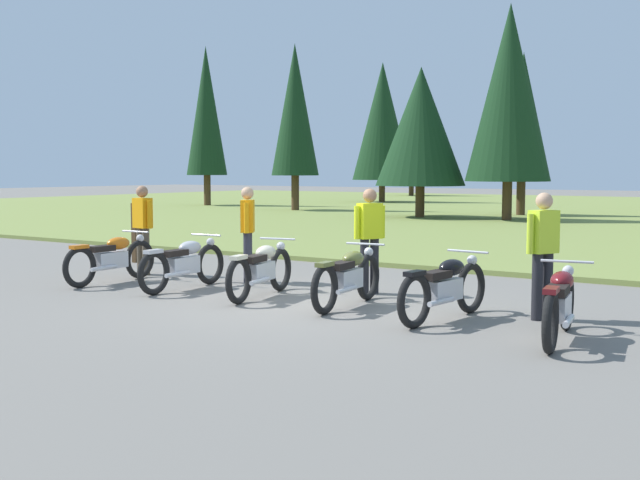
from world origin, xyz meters
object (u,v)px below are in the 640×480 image
rider_checking_bike (543,248)px  rider_near_row_end (248,228)px  motorcycle_cream (261,269)px  motorcycle_maroon (560,303)px  motorcycle_silver (184,263)px  motorcycle_orange (112,258)px  motorcycle_olive (348,277)px  motorcycle_black (445,287)px  rider_in_hivis_vest (143,224)px  trail_marker_post (135,233)px  rider_with_back_turned (370,234)px

rider_checking_bike → rider_near_row_end: size_ratio=1.00×
motorcycle_cream → motorcycle_maroon: 4.85m
motorcycle_silver → rider_checking_bike: (5.77, 0.65, 0.51)m
motorcycle_maroon → rider_near_row_end: rider_near_row_end is taller
motorcycle_orange → motorcycle_maroon: same height
motorcycle_orange → motorcycle_olive: (4.70, 0.22, 0.00)m
motorcycle_orange → rider_checking_bike: size_ratio=1.26×
motorcycle_black → motorcycle_maroon: bearing=-14.9°
motorcycle_black → rider_in_hivis_vest: (-6.66, 1.06, 0.51)m
motorcycle_cream → trail_marker_post: (-5.09, 2.19, 0.19)m
rider_near_row_end → motorcycle_maroon: bearing=-16.6°
motorcycle_maroon → rider_in_hivis_vest: rider_in_hivis_vest is taller
motorcycle_olive → rider_with_back_turned: size_ratio=1.26×
motorcycle_maroon → rider_with_back_turned: 4.07m
motorcycle_black → rider_checking_bike: (1.04, 0.76, 0.51)m
motorcycle_cream → motorcycle_olive: same height
motorcycle_orange → rider_in_hivis_vest: bearing=108.5°
rider_checking_bike → rider_with_back_turned: 3.07m
motorcycle_orange → motorcycle_olive: bearing=2.6°
motorcycle_orange → rider_with_back_turned: bearing=18.4°
motorcycle_silver → motorcycle_maroon: size_ratio=1.01×
motorcycle_black → rider_near_row_end: (-4.39, 1.37, 0.51)m
motorcycle_cream → rider_in_hivis_vest: 3.63m
rider_near_row_end → motorcycle_olive: bearing=-23.0°
motorcycle_silver → motorcycle_olive: same height
rider_with_back_turned → trail_marker_post: (-6.30, 0.96, -0.32)m
motorcycle_olive → motorcycle_black: 1.60m
motorcycle_cream → rider_with_back_turned: (1.22, 1.23, 0.51)m
rider_in_hivis_vest → rider_with_back_turned: bearing=4.2°
motorcycle_olive → trail_marker_post: size_ratio=1.67×
motorcycle_cream → motorcycle_maroon: bearing=-7.3°
motorcycle_silver → rider_near_row_end: size_ratio=1.26×
motorcycle_orange → motorcycle_olive: size_ratio=1.00×
motorcycle_maroon → rider_near_row_end: bearing=163.4°
motorcycle_maroon → rider_with_back_turned: bearing=152.9°
motorcycle_cream → motorcycle_black: bearing=-3.2°
motorcycle_silver → motorcycle_maroon: same height
rider_in_hivis_vest → rider_with_back_turned: size_ratio=1.00×
motorcycle_silver → motorcycle_cream: size_ratio=1.01×
rider_near_row_end → trail_marker_post: size_ratio=1.32×
motorcycle_maroon → rider_with_back_turned: rider_with_back_turned is taller
rider_in_hivis_vest → rider_checking_bike: size_ratio=1.00×
rider_in_hivis_vest → rider_near_row_end: (2.27, 0.31, 0.00)m
motorcycle_silver → rider_with_back_turned: (2.77, 1.30, 0.51)m
motorcycle_cream → trail_marker_post: 5.54m
rider_near_row_end → trail_marker_post: bearing=165.5°
motorcycle_cream → rider_checking_bike: bearing=7.8°
motorcycle_cream → motorcycle_orange: bearing=-176.0°
motorcycle_black → motorcycle_silver: bearing=178.7°
motorcycle_maroon → rider_checking_bike: (-0.60, 1.19, 0.51)m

